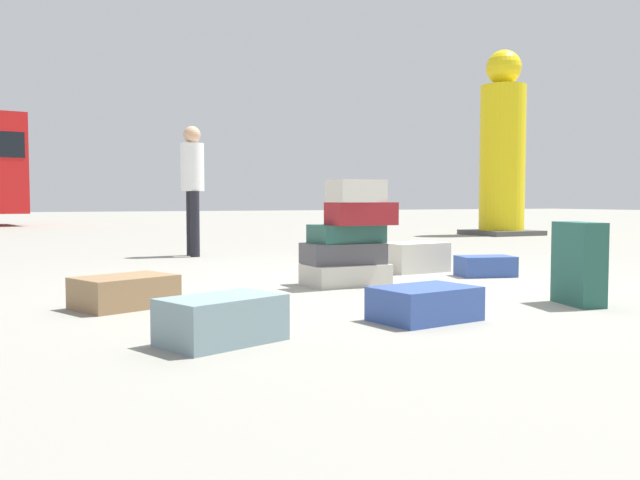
{
  "coord_description": "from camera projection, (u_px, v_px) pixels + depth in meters",
  "views": [
    {
      "loc": [
        -2.87,
        -5.05,
        0.72
      ],
      "look_at": [
        -0.26,
        0.63,
        0.36
      ],
      "focal_mm": 38.07,
      "sensor_mm": 36.0,
      "label": 1
    }
  ],
  "objects": [
    {
      "name": "suitcase_brown_behind_tower",
      "position": [
        125.0,
        292.0,
        4.58
      ],
      "size": [
        0.74,
        0.63,
        0.21
      ],
      "primitive_type": "cube",
      "rotation": [
        0.0,
        0.0,
        0.39
      ],
      "color": "olive",
      "rests_on": "ground"
    },
    {
      "name": "suitcase_navy_upright_blue",
      "position": [
        485.0,
        266.0,
        6.46
      ],
      "size": [
        0.58,
        0.44,
        0.19
      ],
      "primitive_type": "cube",
      "rotation": [
        0.0,
        0.0,
        -0.24
      ],
      "color": "#334F99",
      "rests_on": "ground"
    },
    {
      "name": "person_bearded_onlooker",
      "position": [
        192.0,
        179.0,
        8.73
      ],
      "size": [
        0.3,
        0.34,
        1.68
      ],
      "rotation": [
        0.0,
        0.0,
        -1.59
      ],
      "color": "black",
      "rests_on": "ground"
    },
    {
      "name": "yellow_dummy_statue",
      "position": [
        502.0,
        154.0,
        14.11
      ],
      "size": [
        1.3,
        1.3,
        3.82
      ],
      "color": "yellow",
      "rests_on": "ground"
    },
    {
      "name": "suitcase_teal_left_side",
      "position": [
        579.0,
        264.0,
        4.69
      ],
      "size": [
        0.27,
        0.44,
        0.57
      ],
      "primitive_type": "cube",
      "rotation": [
        0.0,
        0.0,
        -0.23
      ],
      "color": "#26594C",
      "rests_on": "ground"
    },
    {
      "name": "ground_plane",
      "position": [
        378.0,
        285.0,
        5.82
      ],
      "size": [
        80.0,
        80.0,
        0.0
      ],
      "primitive_type": "plane",
      "color": "gray"
    },
    {
      "name": "suitcase_navy_foreground_near",
      "position": [
        425.0,
        304.0,
        4.08
      ],
      "size": [
        0.66,
        0.51,
        0.2
      ],
      "primitive_type": "cube",
      "rotation": [
        0.0,
        0.0,
        0.17
      ],
      "color": "#334F99",
      "rests_on": "ground"
    },
    {
      "name": "suitcase_cream_foreground_far",
      "position": [
        414.0,
        257.0,
        6.87
      ],
      "size": [
        0.67,
        0.48,
        0.3
      ],
      "primitive_type": "cube",
      "rotation": [
        0.0,
        0.0,
        0.11
      ],
      "color": "beige",
      "rests_on": "ground"
    },
    {
      "name": "suitcase_slate_right_side",
      "position": [
        222.0,
        320.0,
        3.44
      ],
      "size": [
        0.69,
        0.56,
        0.24
      ],
      "primitive_type": "cube",
      "rotation": [
        0.0,
        0.0,
        0.36
      ],
      "color": "gray",
      "rests_on": "ground"
    },
    {
      "name": "suitcase_tower",
      "position": [
        349.0,
        241.0,
        5.78
      ],
      "size": [
        0.72,
        0.56,
        0.9
      ],
      "color": "beige",
      "rests_on": "ground"
    }
  ]
}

